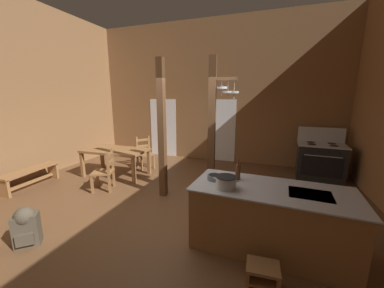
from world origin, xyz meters
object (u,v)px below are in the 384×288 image
(mixing_bowl_on_counter, at_px, (214,177))
(stockpot_on_counter, at_px, (226,182))
(bench_along_left_wall, at_px, (30,175))
(backpack, at_px, (26,226))
(kitchen_island, at_px, (269,218))
(stove_range, at_px, (320,161))
(ladderback_chair_near_window, at_px, (145,153))
(dining_table, at_px, (116,152))
(ladderback_chair_by_post, at_px, (105,171))
(step_stool, at_px, (262,275))
(bottle_tall_on_counter, at_px, (238,171))

(mixing_bowl_on_counter, bearing_deg, stockpot_on_counter, -48.83)
(bench_along_left_wall, distance_m, stockpot_on_counter, 4.93)
(backpack, bearing_deg, kitchen_island, 18.53)
(stove_range, height_order, bench_along_left_wall, stove_range)
(ladderback_chair_near_window, xyz_separation_m, bench_along_left_wall, (-1.81, -2.22, -0.15))
(dining_table, relative_size, ladderback_chair_by_post, 1.81)
(step_stool, relative_size, bottle_tall_on_counter, 1.17)
(stove_range, xyz_separation_m, step_stool, (-1.28, -4.20, -0.30))
(mixing_bowl_on_counter, bearing_deg, step_stool, -47.44)
(mixing_bowl_on_counter, bearing_deg, bench_along_left_wall, 175.06)
(stove_range, distance_m, ladderback_chair_by_post, 5.45)
(kitchen_island, distance_m, stockpot_on_counter, 0.83)
(stockpot_on_counter, bearing_deg, step_stool, -46.84)
(bench_along_left_wall, xyz_separation_m, mixing_bowl_on_counter, (4.61, -0.40, 0.64))
(kitchen_island, distance_m, bench_along_left_wall, 5.46)
(stove_range, height_order, dining_table, stove_range)
(kitchen_island, xyz_separation_m, ladderback_chair_near_window, (-3.62, 2.68, -0.00))
(bench_along_left_wall, bearing_deg, stove_range, 23.89)
(ladderback_chair_by_post, height_order, mixing_bowl_on_counter, mixing_bowl_on_counter)
(stockpot_on_counter, bearing_deg, stove_range, 63.11)
(stove_range, height_order, mixing_bowl_on_counter, stove_range)
(backpack, relative_size, stockpot_on_counter, 1.66)
(mixing_bowl_on_counter, bearing_deg, backpack, -154.79)
(bench_along_left_wall, xyz_separation_m, stockpot_on_counter, (4.84, -0.66, 0.69))
(stove_range, bearing_deg, backpack, -135.13)
(stockpot_on_counter, distance_m, mixing_bowl_on_counter, 0.34)
(ladderback_chair_by_post, relative_size, stockpot_on_counter, 2.65)
(kitchen_island, height_order, mixing_bowl_on_counter, mixing_bowl_on_counter)
(step_stool, relative_size, mixing_bowl_on_counter, 1.75)
(step_stool, distance_m, backpack, 3.28)
(kitchen_island, distance_m, ladderback_chair_by_post, 3.72)
(kitchen_island, bearing_deg, stove_range, 70.15)
(step_stool, bearing_deg, dining_table, 146.72)
(bench_along_left_wall, xyz_separation_m, backpack, (2.12, -1.57, 0.01))
(bottle_tall_on_counter, bearing_deg, backpack, -155.33)
(backpack, height_order, stockpot_on_counter, stockpot_on_counter)
(ladderback_chair_by_post, distance_m, bottle_tall_on_counter, 3.26)
(stockpot_on_counter, distance_m, bottle_tall_on_counter, 0.40)
(stove_range, bearing_deg, mixing_bowl_on_counter, -121.51)
(step_stool, bearing_deg, ladderback_chair_by_post, 154.62)
(dining_table, relative_size, mixing_bowl_on_counter, 8.01)
(step_stool, distance_m, bottle_tall_on_counter, 1.36)
(stove_range, distance_m, bottle_tall_on_counter, 3.70)
(ladderback_chair_near_window, bearing_deg, dining_table, -112.81)
(stove_range, height_order, stockpot_on_counter, stove_range)
(step_stool, relative_size, ladderback_chair_near_window, 0.40)
(ladderback_chair_near_window, bearing_deg, bench_along_left_wall, -129.22)
(kitchen_island, relative_size, backpack, 3.71)
(stockpot_on_counter, bearing_deg, bottle_tall_on_counter, 74.34)
(kitchen_island, xyz_separation_m, step_stool, (-0.05, -0.78, -0.27))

